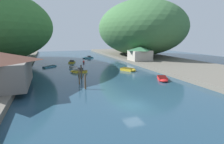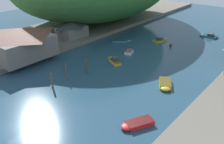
{
  "view_description": "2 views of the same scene",
  "coord_description": "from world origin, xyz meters",
  "px_view_note": "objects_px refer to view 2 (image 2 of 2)",
  "views": [
    {
      "loc": [
        -10.4,
        -19.81,
        9.09
      ],
      "look_at": [
        2.33,
        14.92,
        1.51
      ],
      "focal_mm": 28.0,
      "sensor_mm": 36.0,
      "label": 1
    },
    {
      "loc": [
        26.03,
        -12.06,
        20.4
      ],
      "look_at": [
        1.47,
        17.56,
        1.71
      ],
      "focal_mm": 40.0,
      "sensor_mm": 36.0,
      "label": 2
    }
  ],
  "objects_px": {
    "boat_white_cruiser": "(122,41)",
    "boathouse_shed": "(72,29)",
    "boat_red_skiff": "(165,85)",
    "boat_cabin_cruiser": "(161,40)",
    "boat_far_right_bank": "(130,51)",
    "boat_navy_launch": "(114,60)",
    "channel_buoy_near": "(171,45)",
    "person_on_quay": "(26,53)",
    "boat_small_dinghy": "(208,36)",
    "waterfront_building": "(20,42)",
    "boat_yellow_tender": "(136,124)"
  },
  "relations": [
    {
      "from": "waterfront_building",
      "to": "boat_yellow_tender",
      "type": "bearing_deg",
      "value": -5.4
    },
    {
      "from": "boat_white_cruiser",
      "to": "boat_small_dinghy",
      "type": "bearing_deg",
      "value": 99.34
    },
    {
      "from": "boat_navy_launch",
      "to": "channel_buoy_near",
      "type": "relative_size",
      "value": 4.26
    },
    {
      "from": "boat_red_skiff",
      "to": "boat_far_right_bank",
      "type": "distance_m",
      "value": 16.21
    },
    {
      "from": "boat_white_cruiser",
      "to": "boat_cabin_cruiser",
      "type": "distance_m",
      "value": 9.74
    },
    {
      "from": "boat_white_cruiser",
      "to": "boat_cabin_cruiser",
      "type": "height_order",
      "value": "boat_cabin_cruiser"
    },
    {
      "from": "boat_small_dinghy",
      "to": "boat_white_cruiser",
      "type": "relative_size",
      "value": 1.0
    },
    {
      "from": "boat_navy_launch",
      "to": "person_on_quay",
      "type": "height_order",
      "value": "person_on_quay"
    },
    {
      "from": "boat_far_right_bank",
      "to": "channel_buoy_near",
      "type": "distance_m",
      "value": 10.87
    },
    {
      "from": "boat_cabin_cruiser",
      "to": "channel_buoy_near",
      "type": "distance_m",
      "value": 4.15
    },
    {
      "from": "boathouse_shed",
      "to": "boat_cabin_cruiser",
      "type": "xyz_separation_m",
      "value": [
        17.51,
        13.8,
        -2.54
      ]
    },
    {
      "from": "boathouse_shed",
      "to": "boat_cabin_cruiser",
      "type": "height_order",
      "value": "boathouse_shed"
    },
    {
      "from": "boat_cabin_cruiser",
      "to": "boat_yellow_tender",
      "type": "xyz_separation_m",
      "value": [
        14.56,
        -31.9,
        -0.01
      ]
    },
    {
      "from": "boat_white_cruiser",
      "to": "boat_cabin_cruiser",
      "type": "relative_size",
      "value": 1.09
    },
    {
      "from": "waterfront_building",
      "to": "boat_navy_launch",
      "type": "bearing_deg",
      "value": 36.62
    },
    {
      "from": "boat_small_dinghy",
      "to": "boat_cabin_cruiser",
      "type": "xyz_separation_m",
      "value": [
        -7.94,
        -11.05,
        0.01
      ]
    },
    {
      "from": "waterfront_building",
      "to": "boat_navy_launch",
      "type": "relative_size",
      "value": 2.75
    },
    {
      "from": "person_on_quay",
      "to": "boat_white_cruiser",
      "type": "bearing_deg",
      "value": -21.11
    },
    {
      "from": "boathouse_shed",
      "to": "boat_white_cruiser",
      "type": "relative_size",
      "value": 1.61
    },
    {
      "from": "boat_white_cruiser",
      "to": "boat_far_right_bank",
      "type": "bearing_deg",
      "value": 10.48
    },
    {
      "from": "boat_navy_launch",
      "to": "person_on_quay",
      "type": "relative_size",
      "value": 2.65
    },
    {
      "from": "boat_red_skiff",
      "to": "boat_cabin_cruiser",
      "type": "distance_m",
      "value": 23.65
    },
    {
      "from": "boathouse_shed",
      "to": "boat_yellow_tender",
      "type": "height_order",
      "value": "boathouse_shed"
    },
    {
      "from": "boat_white_cruiser",
      "to": "person_on_quay",
      "type": "height_order",
      "value": "person_on_quay"
    },
    {
      "from": "boat_small_dinghy",
      "to": "boat_navy_launch",
      "type": "height_order",
      "value": "boat_navy_launch"
    },
    {
      "from": "boat_white_cruiser",
      "to": "boat_far_right_bank",
      "type": "xyz_separation_m",
      "value": [
        5.93,
        -4.92,
        0.12
      ]
    },
    {
      "from": "boat_small_dinghy",
      "to": "person_on_quay",
      "type": "distance_m",
      "value": 45.82
    },
    {
      "from": "boat_navy_launch",
      "to": "waterfront_building",
      "type": "bearing_deg",
      "value": 153.42
    },
    {
      "from": "boat_white_cruiser",
      "to": "channel_buoy_near",
      "type": "xyz_separation_m",
      "value": [
        10.98,
        4.7,
        0.21
      ]
    },
    {
      "from": "boat_far_right_bank",
      "to": "boat_navy_launch",
      "type": "bearing_deg",
      "value": -101.98
    },
    {
      "from": "boat_cabin_cruiser",
      "to": "person_on_quay",
      "type": "distance_m",
      "value": 32.33
    },
    {
      "from": "boat_yellow_tender",
      "to": "boathouse_shed",
      "type": "bearing_deg",
      "value": -2.84
    },
    {
      "from": "waterfront_building",
      "to": "boat_small_dinghy",
      "type": "relative_size",
      "value": 2.72
    },
    {
      "from": "boat_cabin_cruiser",
      "to": "channel_buoy_near",
      "type": "xyz_separation_m",
      "value": [
        3.73,
        -1.81,
        0.08
      ]
    },
    {
      "from": "channel_buoy_near",
      "to": "person_on_quay",
      "type": "height_order",
      "value": "person_on_quay"
    },
    {
      "from": "boat_small_dinghy",
      "to": "person_on_quay",
      "type": "bearing_deg",
      "value": 149.45
    },
    {
      "from": "waterfront_building",
      "to": "channel_buoy_near",
      "type": "distance_m",
      "value": 33.76
    },
    {
      "from": "boat_small_dinghy",
      "to": "person_on_quay",
      "type": "xyz_separation_m",
      "value": [
        -22.69,
        -39.78,
        1.58
      ]
    },
    {
      "from": "waterfront_building",
      "to": "boat_yellow_tender",
      "type": "relative_size",
      "value": 2.59
    },
    {
      "from": "boathouse_shed",
      "to": "boat_white_cruiser",
      "type": "xyz_separation_m",
      "value": [
        10.26,
        7.29,
        -2.68
      ]
    },
    {
      "from": "boat_red_skiff",
      "to": "boathouse_shed",
      "type": "bearing_deg",
      "value": -43.15
    },
    {
      "from": "boat_yellow_tender",
      "to": "channel_buoy_near",
      "type": "height_order",
      "value": "channel_buoy_near"
    },
    {
      "from": "boat_small_dinghy",
      "to": "channel_buoy_near",
      "type": "relative_size",
      "value": 4.29
    },
    {
      "from": "boathouse_shed",
      "to": "boat_navy_launch",
      "type": "distance_m",
      "value": 17.42
    },
    {
      "from": "boat_white_cruiser",
      "to": "boathouse_shed",
      "type": "bearing_deg",
      "value": -94.42
    },
    {
      "from": "waterfront_building",
      "to": "person_on_quay",
      "type": "relative_size",
      "value": 7.28
    },
    {
      "from": "boat_small_dinghy",
      "to": "boat_yellow_tender",
      "type": "bearing_deg",
      "value": -172.08
    },
    {
      "from": "boat_small_dinghy",
      "to": "boat_navy_launch",
      "type": "bearing_deg",
      "value": 162.4
    },
    {
      "from": "channel_buoy_near",
      "to": "person_on_quay",
      "type": "bearing_deg",
      "value": -124.48
    },
    {
      "from": "boat_white_cruiser",
      "to": "boat_red_skiff",
      "type": "bearing_deg",
      "value": 15.28
    }
  ]
}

